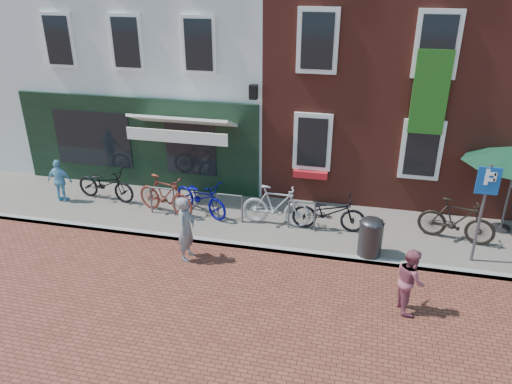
% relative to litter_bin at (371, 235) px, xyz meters
% --- Properties ---
extents(ground, '(80.00, 80.00, 0.00)m').
position_rel_litter_bin_xyz_m(ground, '(-2.31, -0.30, -0.65)').
color(ground, brown).
extents(sidewalk, '(24.00, 3.00, 0.10)m').
position_rel_litter_bin_xyz_m(sidewalk, '(-1.31, 1.20, -0.60)').
color(sidewalk, slate).
rests_on(sidewalk, ground).
extents(building_stucco, '(8.00, 8.00, 9.00)m').
position_rel_litter_bin_xyz_m(building_stucco, '(-7.31, 6.70, 3.85)').
color(building_stucco, silver).
rests_on(building_stucco, ground).
extents(building_brick_mid, '(6.00, 8.00, 10.00)m').
position_rel_litter_bin_xyz_m(building_brick_mid, '(-0.31, 6.70, 4.35)').
color(building_brick_mid, maroon).
rests_on(building_brick_mid, ground).
extents(filler_left, '(7.00, 8.00, 9.00)m').
position_rel_litter_bin_xyz_m(filler_left, '(-14.81, 6.70, 3.85)').
color(filler_left, silver).
rests_on(filler_left, ground).
extents(litter_bin, '(0.58, 0.58, 1.07)m').
position_rel_litter_bin_xyz_m(litter_bin, '(0.00, 0.00, 0.00)').
color(litter_bin, '#302F32').
rests_on(litter_bin, sidewalk).
extents(parking_sign, '(0.50, 0.08, 2.49)m').
position_rel_litter_bin_xyz_m(parking_sign, '(2.42, 0.27, 1.14)').
color(parking_sign, '#4C4C4F').
rests_on(parking_sign, sidewalk).
extents(woman, '(0.42, 0.62, 1.64)m').
position_rel_litter_bin_xyz_m(woman, '(-4.36, -1.02, 0.17)').
color(woman, gray).
rests_on(woman, ground).
extents(boy, '(0.69, 0.80, 1.42)m').
position_rel_litter_bin_xyz_m(boy, '(0.82, -1.85, 0.06)').
color(boy, '#974758').
rests_on(boy, ground).
extents(cafe_person, '(0.78, 0.34, 1.32)m').
position_rel_litter_bin_xyz_m(cafe_person, '(-9.14, 1.02, 0.11)').
color(cafe_person, '#72B7DA').
rests_on(cafe_person, sidewalk).
extents(bicycle_0, '(2.03, 0.94, 1.03)m').
position_rel_litter_bin_xyz_m(bicycle_0, '(-7.88, 1.42, -0.04)').
color(bicycle_0, black).
rests_on(bicycle_0, sidewalk).
extents(bicycle_1, '(1.97, 1.04, 1.14)m').
position_rel_litter_bin_xyz_m(bicycle_1, '(-5.75, 0.97, 0.02)').
color(bicycle_1, maroon).
rests_on(bicycle_1, sidewalk).
extents(bicycle_2, '(2.05, 1.49, 1.03)m').
position_rel_litter_bin_xyz_m(bicycle_2, '(-4.75, 1.18, -0.04)').
color(bicycle_2, '#050464').
rests_on(bicycle_2, sidewalk).
extents(bicycle_3, '(1.91, 0.58, 1.14)m').
position_rel_litter_bin_xyz_m(bicycle_3, '(-2.53, 1.00, 0.02)').
color(bicycle_3, '#A7A7AA').
rests_on(bicycle_3, sidewalk).
extents(bicycle_4, '(1.98, 0.76, 1.03)m').
position_rel_litter_bin_xyz_m(bicycle_4, '(-1.11, 1.04, -0.04)').
color(bicycle_4, black).
rests_on(bicycle_4, sidewalk).
extents(bicycle_5, '(1.97, 0.94, 1.14)m').
position_rel_litter_bin_xyz_m(bicycle_5, '(2.13, 1.22, 0.02)').
color(bicycle_5, black).
rests_on(bicycle_5, sidewalk).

